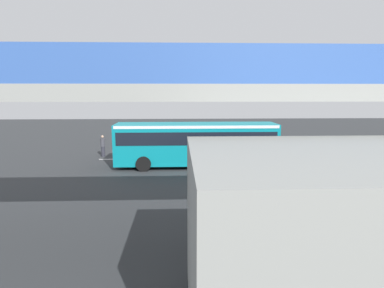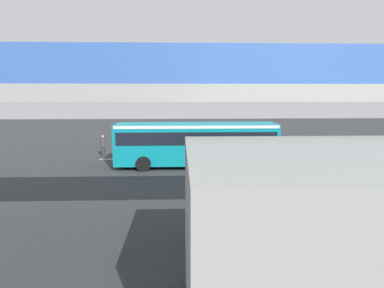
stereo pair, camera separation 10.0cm
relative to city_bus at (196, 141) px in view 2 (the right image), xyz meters
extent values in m
plane|color=#2D3033|center=(-1.30, -0.14, -1.88)|extent=(80.00, 80.00, 0.00)
cube|color=#0C8493|center=(-0.01, 0.00, -0.17)|extent=(11.50, 2.55, 2.86)
cube|color=black|center=(-0.01, 0.00, 0.35)|extent=(11.04, 2.59, 0.90)
cube|color=white|center=(-0.01, 0.00, 1.15)|extent=(11.27, 2.58, 0.20)
cube|color=black|center=(5.76, 0.00, 0.18)|extent=(0.04, 2.24, 1.20)
cylinder|color=black|center=(3.67, 1.27, -1.36)|extent=(1.04, 0.30, 1.04)
cylinder|color=black|center=(3.67, -1.27, -1.36)|extent=(1.04, 0.30, 1.04)
cylinder|color=black|center=(-3.69, 1.27, -1.36)|extent=(1.04, 0.30, 1.04)
cylinder|color=black|center=(-3.69, -1.27, -1.36)|extent=(1.04, 0.30, 1.04)
cube|color=#B7BCC6|center=(-7.29, 7.68, -0.77)|extent=(4.80, 1.95, 1.86)
cube|color=black|center=(-7.29, 7.68, -0.41)|extent=(4.42, 1.98, 0.56)
cylinder|color=black|center=(-5.71, 8.66, -1.54)|extent=(0.68, 0.22, 0.68)
cylinder|color=black|center=(-5.71, 6.71, -1.54)|extent=(0.68, 0.22, 0.68)
cylinder|color=black|center=(-8.88, 6.71, -1.54)|extent=(0.68, 0.22, 0.68)
torus|color=black|center=(-8.52, 2.20, -1.52)|extent=(0.72, 0.06, 0.72)
torus|color=black|center=(-9.57, 2.20, -1.52)|extent=(0.72, 0.06, 0.72)
cube|color=green|center=(-9.05, 2.20, -1.34)|extent=(0.89, 0.04, 0.04)
cylinder|color=green|center=(-9.23, 2.20, -1.14)|extent=(0.03, 0.03, 0.40)
cube|color=black|center=(-9.23, 2.20, -0.94)|extent=(0.20, 0.08, 0.04)
cylinder|color=green|center=(-8.65, 2.20, -0.97)|extent=(0.02, 0.44, 0.02)
torus|color=black|center=(-9.11, 3.78, -1.52)|extent=(0.72, 0.06, 0.72)
torus|color=black|center=(-10.16, 3.78, -1.52)|extent=(0.72, 0.06, 0.72)
cube|color=blue|center=(-9.64, 3.78, -1.34)|extent=(0.89, 0.04, 0.04)
cylinder|color=blue|center=(-9.83, 3.78, -1.14)|extent=(0.03, 0.03, 0.40)
cube|color=black|center=(-9.83, 3.78, -0.94)|extent=(0.20, 0.08, 0.04)
cylinder|color=blue|center=(-9.24, 3.78, -0.97)|extent=(0.02, 0.44, 0.02)
torus|color=black|center=(-7.92, 5.23, -1.52)|extent=(0.72, 0.06, 0.72)
torus|color=black|center=(-8.97, 5.23, -1.52)|extent=(0.72, 0.06, 0.72)
cube|color=black|center=(-8.44, 5.23, -1.34)|extent=(0.89, 0.04, 0.04)
cylinder|color=black|center=(-8.63, 5.23, -1.14)|extent=(0.03, 0.03, 0.40)
cube|color=black|center=(-8.63, 5.23, -0.94)|extent=(0.20, 0.08, 0.04)
cylinder|color=black|center=(-8.04, 5.23, -0.97)|extent=(0.02, 0.44, 0.02)
cylinder|color=#2D2D38|center=(7.62, -3.96, -1.46)|extent=(0.32, 0.32, 0.85)
cylinder|color=#3F3F47|center=(7.62, -3.96, -0.68)|extent=(0.38, 0.38, 0.70)
sphere|color=tan|center=(7.62, -3.96, -0.20)|extent=(0.22, 0.22, 0.22)
cube|color=silver|center=(-9.30, -2.78, -1.88)|extent=(2.00, 0.20, 0.01)
cube|color=silver|center=(-5.30, -2.78, -1.88)|extent=(2.00, 0.20, 0.01)
cube|color=silver|center=(-1.30, -2.78, -1.88)|extent=(2.00, 0.20, 0.01)
cube|color=silver|center=(2.70, -2.78, -1.88)|extent=(2.00, 0.20, 0.01)
cube|color=silver|center=(6.70, -2.78, -1.88)|extent=(2.00, 0.20, 0.01)
cube|color=gray|center=(-1.30, 12.57, 3.54)|extent=(28.49, 2.60, 0.50)
cube|color=#3359A5|center=(-1.30, 11.32, 4.34)|extent=(28.49, 0.08, 1.10)
cube|color=#3359A5|center=(-1.30, 13.82, 4.34)|extent=(28.49, 0.08, 1.10)
cube|color=#192333|center=(-3.51, 13.90, 0.01)|extent=(7.65, 0.04, 2.94)
camera|label=1|loc=(1.22, 22.98, 3.61)|focal=30.24mm
camera|label=2|loc=(1.12, 22.98, 3.61)|focal=30.24mm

